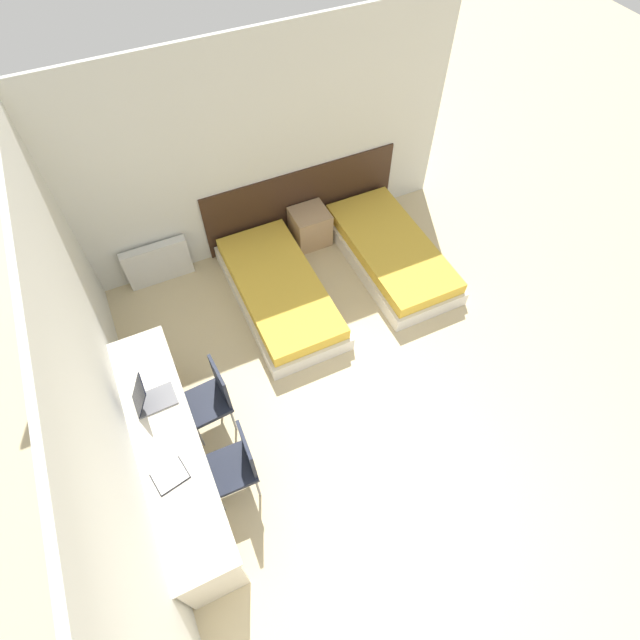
{
  "coord_description": "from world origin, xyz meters",
  "views": [
    {
      "loc": [
        -1.33,
        -0.5,
        4.83
      ],
      "look_at": [
        0.0,
        2.34,
        0.55
      ],
      "focal_mm": 28.0,
      "sensor_mm": 36.0,
      "label": 1
    }
  ],
  "objects_px": {
    "chair_near_notebook": "(236,463)",
    "nightstand": "(310,227)",
    "bed_near_window": "(279,292)",
    "chair_near_laptop": "(211,397)",
    "laptop": "(150,399)",
    "bed_near_door": "(391,252)"
  },
  "relations": [
    {
      "from": "nightstand",
      "to": "laptop",
      "type": "distance_m",
      "value": 3.2
    },
    {
      "from": "nightstand",
      "to": "laptop",
      "type": "xyz_separation_m",
      "value": [
        -2.46,
        -1.97,
        0.58
      ]
    },
    {
      "from": "bed_near_window",
      "to": "chair_near_notebook",
      "type": "distance_m",
      "value": 2.29
    },
    {
      "from": "bed_near_window",
      "to": "nightstand",
      "type": "height_order",
      "value": "nightstand"
    },
    {
      "from": "bed_near_door",
      "to": "nightstand",
      "type": "xyz_separation_m",
      "value": [
        -0.77,
        0.8,
        0.07
      ]
    },
    {
      "from": "bed_near_window",
      "to": "laptop",
      "type": "xyz_separation_m",
      "value": [
        -1.69,
        -1.17,
        0.65
      ]
    },
    {
      "from": "chair_near_notebook",
      "to": "laptop",
      "type": "relative_size",
      "value": 2.51
    },
    {
      "from": "bed_near_door",
      "to": "chair_near_notebook",
      "type": "bearing_deg",
      "value": -144.71
    },
    {
      "from": "bed_near_door",
      "to": "nightstand",
      "type": "relative_size",
      "value": 4.21
    },
    {
      "from": "nightstand",
      "to": "chair_near_notebook",
      "type": "height_order",
      "value": "chair_near_notebook"
    },
    {
      "from": "nightstand",
      "to": "chair_near_notebook",
      "type": "xyz_separation_m",
      "value": [
        -1.96,
        -2.74,
        0.27
      ]
    },
    {
      "from": "nightstand",
      "to": "chair_near_laptop",
      "type": "bearing_deg",
      "value": -134.19
    },
    {
      "from": "bed_near_door",
      "to": "bed_near_window",
      "type": "bearing_deg",
      "value": 180.0
    },
    {
      "from": "bed_near_window",
      "to": "laptop",
      "type": "relative_size",
      "value": 5.55
    },
    {
      "from": "bed_near_window",
      "to": "chair_near_notebook",
      "type": "height_order",
      "value": "chair_near_notebook"
    },
    {
      "from": "laptop",
      "to": "bed_near_door",
      "type": "bearing_deg",
      "value": 18.22
    },
    {
      "from": "chair_near_laptop",
      "to": "laptop",
      "type": "xyz_separation_m",
      "value": [
        -0.5,
        0.04,
        0.31
      ]
    },
    {
      "from": "bed_near_door",
      "to": "nightstand",
      "type": "bearing_deg",
      "value": 133.85
    },
    {
      "from": "bed_near_window",
      "to": "nightstand",
      "type": "relative_size",
      "value": 4.21
    },
    {
      "from": "bed_near_window",
      "to": "nightstand",
      "type": "bearing_deg",
      "value": 46.15
    },
    {
      "from": "chair_near_notebook",
      "to": "nightstand",
      "type": "bearing_deg",
      "value": 56.01
    },
    {
      "from": "bed_near_window",
      "to": "chair_near_laptop",
      "type": "xyz_separation_m",
      "value": [
        -1.18,
        -1.21,
        0.34
      ]
    }
  ]
}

